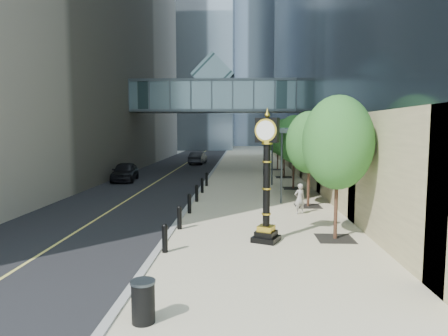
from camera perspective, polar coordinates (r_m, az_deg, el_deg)
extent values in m
plane|color=gray|center=(13.14, 2.68, -13.68)|extent=(320.00, 320.00, 0.00)
cube|color=black|center=(53.03, -4.88, 1.01)|extent=(8.00, 180.00, 0.02)
cube|color=#B7AC8D|center=(52.58, 3.80, 1.00)|extent=(8.00, 180.00, 0.06)
cube|color=gray|center=(52.65, -0.56, 1.02)|extent=(0.25, 180.00, 0.07)
cube|color=#97ABBE|center=(135.48, 0.11, 17.73)|extent=(22.00, 22.00, 65.00)
cube|color=#456C6F|center=(40.62, -1.55, 10.16)|extent=(17.00, 4.00, 3.00)
cube|color=#383F44|center=(40.54, -1.54, 8.12)|extent=(17.00, 4.20, 0.25)
cube|color=#383F44|center=(40.76, -1.55, 12.20)|extent=(17.00, 4.20, 0.25)
cube|color=#456C6F|center=(40.84, -1.56, 13.10)|extent=(4.24, 3.00, 4.24)
cube|color=#383F44|center=(26.62, 10.33, 5.29)|extent=(3.00, 8.00, 0.25)
cube|color=#456C6F|center=(26.62, 10.33, 5.61)|extent=(2.80, 7.80, 0.06)
cylinder|color=#383F44|center=(22.91, 8.23, 0.00)|extent=(0.12, 0.12, 4.20)
cylinder|color=#383F44|center=(30.26, 6.89, 1.40)|extent=(0.12, 0.12, 4.20)
cylinder|color=black|center=(14.19, -8.45, -10.09)|extent=(0.20, 0.20, 0.90)
cylinder|color=black|center=(17.24, -6.39, -7.22)|extent=(0.20, 0.20, 0.90)
cylinder|color=black|center=(20.34, -4.96, -5.21)|extent=(0.20, 0.20, 0.90)
cylinder|color=black|center=(23.47, -3.92, -3.73)|extent=(0.20, 0.20, 0.90)
cylinder|color=black|center=(26.61, -3.13, -2.60)|extent=(0.20, 0.20, 0.90)
cylinder|color=black|center=(29.76, -2.50, -1.71)|extent=(0.20, 0.20, 0.90)
cube|color=black|center=(16.38, 15.57, -9.68)|extent=(1.40, 1.40, 0.02)
cylinder|color=#482C1E|center=(16.06, 15.71, -4.63)|extent=(0.14, 0.14, 2.95)
ellipsoid|color=#255D22|center=(15.82, 15.93, 3.52)|extent=(2.70, 2.70, 3.60)
cube|color=black|center=(22.60, 11.90, -5.34)|extent=(1.40, 1.40, 0.02)
cylinder|color=#482C1E|center=(22.38, 11.97, -1.88)|extent=(0.14, 0.14, 2.78)
ellipsoid|color=#255D22|center=(22.20, 12.09, 3.61)|extent=(2.54, 2.54, 3.39)
cube|color=black|center=(28.94, 9.85, -2.88)|extent=(1.40, 1.40, 0.02)
cylinder|color=#482C1E|center=(28.77, 9.90, -0.17)|extent=(0.14, 0.14, 2.77)
ellipsoid|color=#255D22|center=(28.63, 9.97, 4.09)|extent=(2.54, 2.54, 3.39)
cube|color=black|center=(35.34, 8.55, -1.31)|extent=(1.40, 1.40, 0.02)
cylinder|color=#482C1E|center=(35.20, 8.58, 0.87)|extent=(0.14, 0.14, 2.71)
ellipsoid|color=#255D22|center=(35.09, 8.63, 4.28)|extent=(2.49, 2.49, 3.31)
cube|color=black|center=(41.77, 7.65, -0.21)|extent=(1.40, 1.40, 0.02)
cylinder|color=#482C1E|center=(41.66, 7.67, 1.49)|extent=(0.14, 0.14, 2.51)
ellipsoid|color=#255D22|center=(41.56, 7.71, 4.15)|extent=(2.30, 2.30, 3.06)
cube|color=black|center=(15.52, 6.02, -10.01)|extent=(1.21, 1.21, 0.20)
cube|color=black|center=(15.47, 6.03, -9.28)|extent=(0.94, 0.94, 0.20)
cube|color=gold|center=(15.42, 6.04, -8.55)|extent=(0.74, 0.74, 0.20)
cylinder|color=black|center=(15.09, 6.10, -2.37)|extent=(0.26, 0.26, 3.15)
cube|color=black|center=(14.94, 6.19, 5.38)|extent=(0.91, 0.63, 0.92)
cylinder|color=white|center=(15.12, 6.15, 5.39)|extent=(0.67, 0.33, 0.71)
cylinder|color=white|center=(14.77, 6.23, 5.38)|extent=(0.67, 0.33, 0.71)
sphere|color=gold|center=(14.95, 6.21, 7.53)|extent=(0.20, 0.20, 0.20)
cylinder|color=black|center=(9.49, -11.46, -18.36)|extent=(0.57, 0.57, 0.90)
imported|color=#A29D94|center=(20.42, 10.75, -4.33)|extent=(0.66, 0.55, 1.54)
imported|color=black|center=(33.79, -13.98, -0.50)|extent=(2.35, 4.72, 1.55)
imported|color=black|center=(48.23, -3.74, 1.43)|extent=(1.91, 4.54, 1.46)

